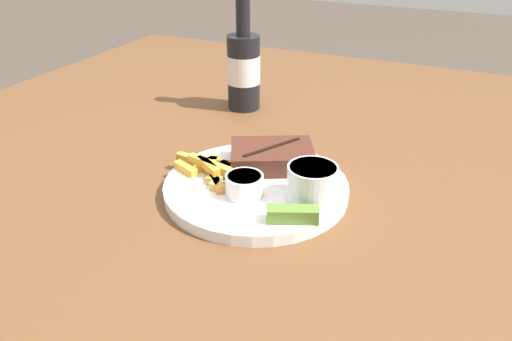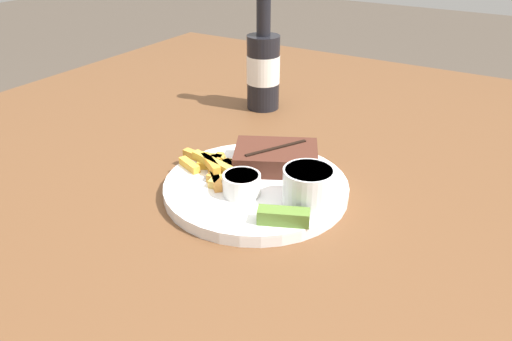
{
  "view_description": "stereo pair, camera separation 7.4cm",
  "coord_description": "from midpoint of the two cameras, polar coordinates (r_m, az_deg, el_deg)",
  "views": [
    {
      "loc": [
        0.27,
        -0.59,
        1.14
      ],
      "look_at": [
        0.0,
        0.0,
        0.79
      ],
      "focal_mm": 35.0,
      "sensor_mm": 36.0,
      "label": 1
    },
    {
      "loc": [
        0.34,
        -0.56,
        1.14
      ],
      "look_at": [
        0.0,
        0.0,
        0.79
      ],
      "focal_mm": 35.0,
      "sensor_mm": 36.0,
      "label": 2
    }
  ],
  "objects": [
    {
      "name": "dining_table",
      "position": [
        0.79,
        -2.7,
        -6.13
      ],
      "size": [
        1.49,
        1.6,
        0.75
      ],
      "color": "brown",
      "rests_on": "ground_plane"
    },
    {
      "name": "dinner_plate",
      "position": [
        0.75,
        -2.81,
        -2.02
      ],
      "size": [
        0.28,
        0.28,
        0.02
      ],
      "color": "white",
      "rests_on": "dining_table"
    },
    {
      "name": "steak_portion",
      "position": [
        0.79,
        -0.82,
        1.56
      ],
      "size": [
        0.16,
        0.14,
        0.03
      ],
      "color": "#472319",
      "rests_on": "dinner_plate"
    },
    {
      "name": "fries_pile",
      "position": [
        0.78,
        -7.82,
        0.21
      ],
      "size": [
        0.13,
        0.1,
        0.02
      ],
      "color": "gold",
      "rests_on": "dinner_plate"
    },
    {
      "name": "coleslaw_cup",
      "position": [
        0.69,
        3.4,
        -1.39
      ],
      "size": [
        0.07,
        0.07,
        0.05
      ],
      "color": "white",
      "rests_on": "dinner_plate"
    },
    {
      "name": "dipping_sauce_cup",
      "position": [
        0.71,
        -4.05,
        -1.72
      ],
      "size": [
        0.06,
        0.06,
        0.03
      ],
      "color": "silver",
      "rests_on": "dinner_plate"
    },
    {
      "name": "pickle_spear",
      "position": [
        0.65,
        0.96,
        -5.14
      ],
      "size": [
        0.07,
        0.05,
        0.02
      ],
      "color": "#567A2D",
      "rests_on": "dinner_plate"
    },
    {
      "name": "fork_utensil",
      "position": [
        0.75,
        -8.34,
        -1.35
      ],
      "size": [
        0.13,
        0.07,
        0.0
      ],
      "rotation": [
        0.0,
        0.0,
        6.73
      ],
      "color": "#B7B7BC",
      "rests_on": "dinner_plate"
    },
    {
      "name": "knife_utensil",
      "position": [
        0.78,
        -3.12,
        -0.08
      ],
      "size": [
        0.07,
        0.16,
        0.01
      ],
      "rotation": [
        0.0,
        0.0,
        1.91
      ],
      "color": "#B7B7BC",
      "rests_on": "dinner_plate"
    },
    {
      "name": "beer_bottle",
      "position": [
        1.05,
        -3.48,
        11.65
      ],
      "size": [
        0.07,
        0.07,
        0.25
      ],
      "color": "black",
      "rests_on": "dining_table"
    }
  ]
}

